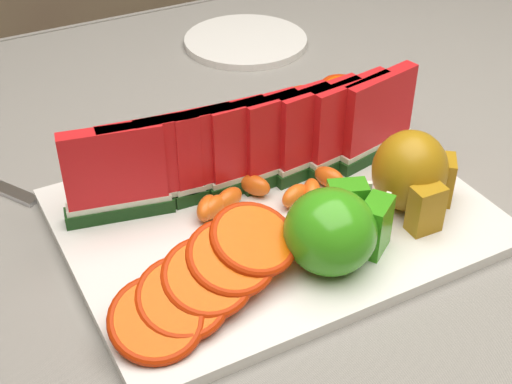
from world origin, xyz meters
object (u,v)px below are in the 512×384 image
at_px(platter, 274,217).
at_px(apple_cluster, 336,229).
at_px(pear_cluster, 413,174).
at_px(side_plate, 246,41).

xyz_separation_m(platter, apple_cluster, (0.01, -0.08, 0.04)).
bearing_deg(pear_cluster, apple_cluster, -164.31).
bearing_deg(side_plate, pear_cluster, -96.02).
bearing_deg(pear_cluster, platter, 156.89).
height_order(apple_cluster, pear_cluster, pear_cluster).
height_order(platter, pear_cluster, pear_cluster).
height_order(platter, apple_cluster, apple_cluster).
relative_size(platter, apple_cluster, 3.52).
bearing_deg(apple_cluster, platter, 99.98).
relative_size(pear_cluster, side_plate, 0.53).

